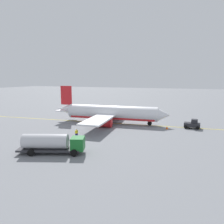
# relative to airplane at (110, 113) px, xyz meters

# --- Properties ---
(ground_plane) EXTENTS (400.00, 400.00, 0.00)m
(ground_plane) POSITION_rel_airplane_xyz_m (0.48, 0.05, -2.68)
(ground_plane) COLOR slate
(airplane) EXTENTS (31.19, 29.22, 9.72)m
(airplane) POSITION_rel_airplane_xyz_m (0.00, 0.00, 0.00)
(airplane) COLOR white
(airplane) RESTS_ON ground
(fuel_tanker) EXTENTS (10.66, 5.92, 3.15)m
(fuel_tanker) POSITION_rel_airplane_xyz_m (-0.03, -24.72, -0.95)
(fuel_tanker) COLOR #2D2D33
(fuel_tanker) RESTS_ON ground
(pushback_tug) EXTENTS (3.68, 2.44, 2.20)m
(pushback_tug) POSITION_rel_airplane_xyz_m (20.46, 1.58, -1.67)
(pushback_tug) COLOR #232328
(pushback_tug) RESTS_ON ground
(refueling_worker) EXTENTS (0.43, 0.56, 1.71)m
(refueling_worker) POSITION_rel_airplane_xyz_m (-1.22, -15.27, -1.86)
(refueling_worker) COLOR navy
(refueling_worker) RESTS_ON ground
(safety_cone_nose) EXTENTS (0.58, 0.58, 0.65)m
(safety_cone_nose) POSITION_rel_airplane_xyz_m (14.89, -1.28, -2.36)
(safety_cone_nose) COLOR #F2590F
(safety_cone_nose) RESTS_ON ground
(taxi_line_marking) EXTENTS (89.20, 8.64, 0.01)m
(taxi_line_marking) POSITION_rel_airplane_xyz_m (0.48, 0.05, -2.67)
(taxi_line_marking) COLOR yellow
(taxi_line_marking) RESTS_ON ground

